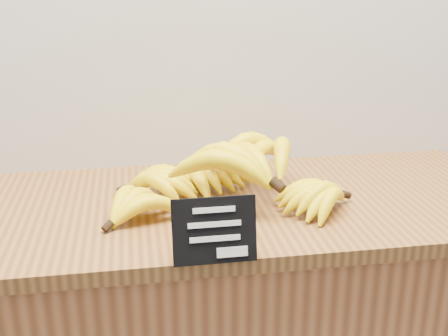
% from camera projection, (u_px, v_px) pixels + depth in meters
% --- Properties ---
extents(counter_top, '(1.31, 0.54, 0.03)m').
position_uv_depth(counter_top, '(220.00, 206.00, 1.22)').
color(counter_top, brown).
rests_on(counter_top, counter).
extents(chalkboard_sign, '(0.14, 0.03, 0.11)m').
position_uv_depth(chalkboard_sign, '(215.00, 231.00, 0.94)').
color(chalkboard_sign, black).
rests_on(chalkboard_sign, counter_top).
extents(banana_pile, '(0.54, 0.36, 0.13)m').
position_uv_depth(banana_pile, '(223.00, 175.00, 1.18)').
color(banana_pile, yellow).
rests_on(banana_pile, counter_top).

